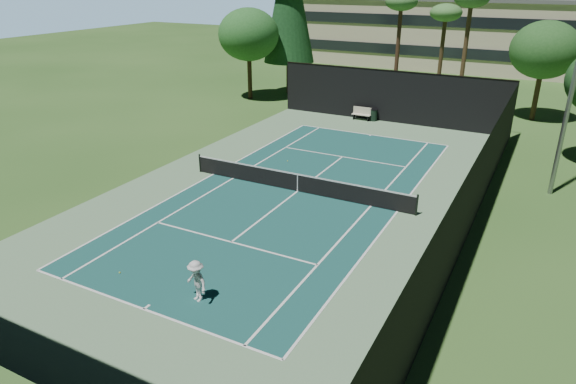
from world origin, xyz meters
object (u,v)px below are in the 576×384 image
(tennis_net, at_px, (298,182))
(tennis_ball_a, at_px, (120,273))
(player, at_px, (196,281))
(tennis_ball_c, at_px, (330,184))
(tennis_ball_d, at_px, (240,160))
(trash_bin, at_px, (374,115))
(tennis_ball_b, at_px, (288,161))
(park_bench, at_px, (362,113))

(tennis_net, height_order, tennis_ball_a, tennis_net)
(player, bearing_deg, tennis_ball_a, -160.87)
(tennis_ball_c, relative_size, tennis_ball_d, 0.93)
(tennis_ball_d, bearing_deg, trash_bin, 71.38)
(tennis_ball_b, bearing_deg, tennis_ball_a, -89.04)
(tennis_net, bearing_deg, trash_bin, 94.10)
(tennis_ball_d, distance_m, park_bench, 13.15)
(tennis_ball_b, distance_m, tennis_ball_c, 4.50)
(tennis_ball_b, bearing_deg, tennis_ball_c, -31.16)
(park_bench, bearing_deg, tennis_ball_b, -93.07)
(tennis_ball_c, distance_m, trash_bin, 14.22)
(tennis_ball_b, xyz_separation_m, trash_bin, (1.57, 11.71, 0.45))
(tennis_ball_b, height_order, tennis_ball_c, tennis_ball_b)
(player, relative_size, tennis_ball_b, 23.74)
(tennis_net, relative_size, park_bench, 8.60)
(trash_bin, bearing_deg, player, -84.69)
(park_bench, bearing_deg, tennis_net, -82.38)
(player, height_order, park_bench, player)
(tennis_ball_c, bearing_deg, park_bench, 103.11)
(tennis_ball_d, bearing_deg, park_bench, 75.10)
(tennis_net, relative_size, tennis_ball_d, 199.12)
(player, bearing_deg, tennis_ball_c, 110.26)
(tennis_net, xyz_separation_m, trash_bin, (-1.13, 15.71, -0.08))
(tennis_ball_a, xyz_separation_m, tennis_ball_d, (-3.00, 13.37, -0.00))
(player, xyz_separation_m, tennis_ball_c, (-0.16, 12.22, -0.76))
(tennis_ball_c, xyz_separation_m, tennis_ball_d, (-6.61, 1.17, 0.00))
(tennis_net, height_order, tennis_ball_d, tennis_net)
(park_bench, relative_size, trash_bin, 1.59)
(tennis_ball_c, bearing_deg, trash_bin, 99.22)
(tennis_ball_b, bearing_deg, player, -74.58)
(tennis_net, bearing_deg, tennis_ball_d, 152.41)
(park_bench, xyz_separation_m, trash_bin, (0.95, 0.16, -0.07))
(tennis_net, xyz_separation_m, park_bench, (-2.08, 15.55, -0.01))
(tennis_ball_a, height_order, park_bench, park_bench)
(tennis_ball_b, xyz_separation_m, tennis_ball_c, (3.85, -2.33, -0.00))
(player, xyz_separation_m, tennis_ball_a, (-3.77, 0.02, -0.76))
(tennis_ball_a, relative_size, park_bench, 0.05)
(player, xyz_separation_m, park_bench, (-3.40, 26.10, -0.25))
(tennis_net, xyz_separation_m, tennis_ball_b, (-2.70, 4.01, -0.52))
(tennis_ball_d, bearing_deg, tennis_net, -27.59)
(player, height_order, trash_bin, player)
(tennis_net, height_order, park_bench, tennis_net)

